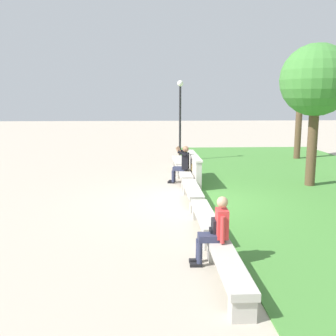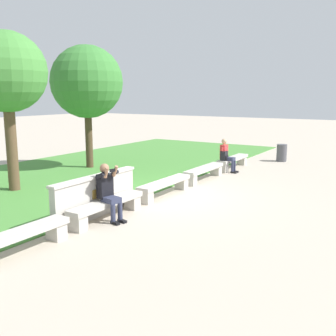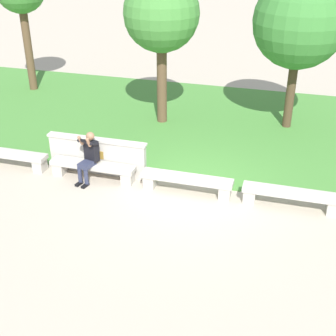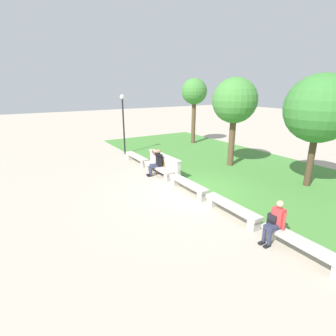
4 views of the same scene
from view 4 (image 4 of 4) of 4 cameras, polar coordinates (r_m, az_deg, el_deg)
The scene contains 15 objects.
ground_plane at distance 11.09m, azimuth 4.34°, elevation -5.20°, with size 80.00×80.00×0.00m, color #B2A593.
grass_strip at distance 13.95m, azimuth 19.16°, elevation -1.27°, with size 24.47×8.00×0.03m, color #478438.
bench_main at distance 15.18m, azimuth -6.83°, elevation 2.24°, with size 2.30×0.40×0.45m.
bench_near at distance 13.00m, azimuth -2.14°, elevation -0.26°, with size 2.30×0.40×0.45m.
bench_mid at distance 10.97m, azimuth 4.38°, elevation -3.72°, with size 2.30×0.40×0.45m.
bench_far at distance 9.20m, azimuth 13.70°, elevation -8.52°, with size 2.30×0.40×0.45m.
bench_end at distance 7.87m, azimuth 27.17°, elevation -14.83°, with size 2.30×0.40×0.45m.
backrest_wall_with_plaque at distance 13.10m, azimuth -0.85°, elevation 0.84°, with size 2.75×0.24×1.01m.
person_photographer at distance 12.87m, azimuth -2.54°, elevation 1.55°, with size 0.53×0.77×1.32m.
person_distant at distance 8.02m, azimuth 22.36°, elevation -10.58°, with size 0.48×0.68×1.26m.
backpack at distance 8.13m, azimuth 21.88°, elevation -10.50°, with size 0.28×0.24×0.43m.
tree_behind_wall at distance 20.08m, azimuth 5.75°, elevation 15.99°, with size 1.87×1.87×4.81m.
tree_left_background at distance 14.46m, azimuth 14.30°, elevation 13.88°, with size 2.34×2.34×4.71m.
tree_right_background at distance 12.55m, azimuth 30.06°, elevation 11.05°, with size 2.80×2.80×4.77m.
lamp_post at distance 17.02m, azimuth -9.75°, elevation 11.15°, with size 0.28×0.28×3.75m.
Camera 4 is at (8.28, -6.01, 4.26)m, focal length 28.00 mm.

